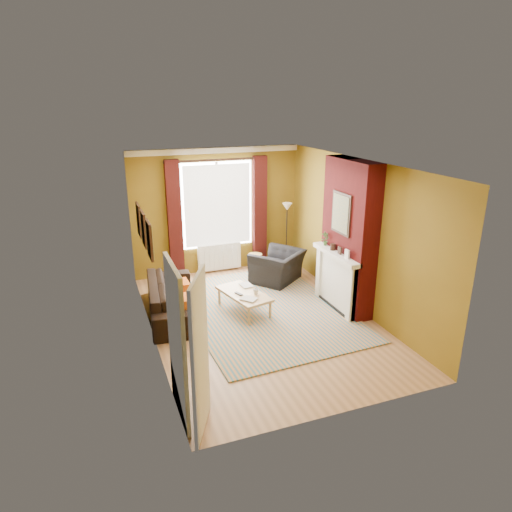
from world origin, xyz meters
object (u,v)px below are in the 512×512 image
at_px(armchair, 278,267).
at_px(floor_lamp, 287,217).
at_px(sofa, 173,298).
at_px(wicker_stool, 255,262).
at_px(coffee_table, 244,295).

relative_size(armchair, floor_lamp, 0.68).
bearing_deg(armchair, sofa, -19.89).
height_order(sofa, wicker_stool, sofa).
height_order(wicker_stool, floor_lamp, floor_lamp).
bearing_deg(sofa, coffee_table, -100.69).
height_order(sofa, armchair, armchair).
height_order(sofa, coffee_table, sofa).
bearing_deg(wicker_stool, floor_lamp, -2.34).
bearing_deg(coffee_table, wicker_stool, 49.96).
xyz_separation_m(sofa, coffee_table, (1.25, -0.37, 0.02)).
bearing_deg(armchair, wicker_stool, -112.01).
relative_size(sofa, armchair, 2.08).
xyz_separation_m(sofa, armchair, (2.43, 0.78, 0.02)).
relative_size(armchair, wicker_stool, 2.61).
distance_m(coffee_table, floor_lamp, 2.72).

